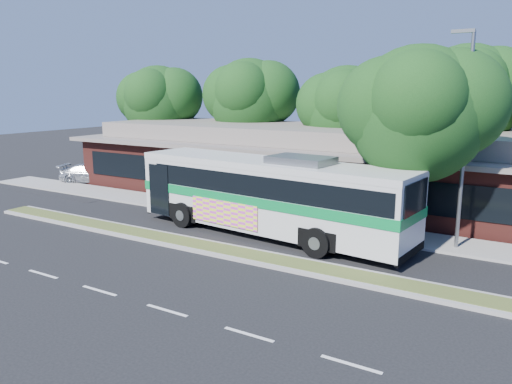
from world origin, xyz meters
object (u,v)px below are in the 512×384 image
lamp_post (464,135)px  transit_bus (270,190)px  sidewalk_tree (428,111)px  sedan (93,174)px

lamp_post → transit_bus: bearing=-164.2°
lamp_post → sidewalk_tree: bearing=167.7°
sedan → lamp_post: bearing=-119.6°
lamp_post → sedan: (-25.61, 2.75, -4.21)m
sedan → sidewalk_tree: 24.70m
transit_bus → sidewalk_tree: (6.31, 2.57, 3.66)m
lamp_post → sidewalk_tree: 1.84m
sedan → sidewalk_tree: (24.04, -2.41, 5.12)m
transit_bus → sedan: transit_bus is taller
sedan → sidewalk_tree: sidewalk_tree is taller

